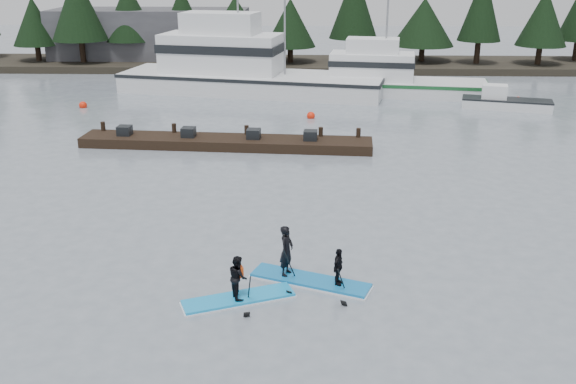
{
  "coord_description": "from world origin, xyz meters",
  "views": [
    {
      "loc": [
        0.7,
        -16.9,
        9.52
      ],
      "look_at": [
        0.0,
        6.0,
        1.1
      ],
      "focal_mm": 40.0,
      "sensor_mm": 36.0,
      "label": 1
    }
  ],
  "objects_px": {
    "paddleboard_solo": "(238,286)",
    "paddleboard_duo": "(308,267)",
    "fishing_boat_medium": "(388,86)",
    "floating_dock": "(226,142)",
    "fishing_boat_large": "(244,81)"
  },
  "relations": [
    {
      "from": "floating_dock",
      "to": "paddleboard_solo",
      "type": "xyz_separation_m",
      "value": [
        2.35,
        -16.19,
        0.22
      ]
    },
    {
      "from": "fishing_boat_large",
      "to": "floating_dock",
      "type": "relative_size",
      "value": 1.3
    },
    {
      "from": "paddleboard_duo",
      "to": "floating_dock",
      "type": "bearing_deg",
      "value": 127.45
    },
    {
      "from": "floating_dock",
      "to": "paddleboard_solo",
      "type": "distance_m",
      "value": 16.36
    },
    {
      "from": "fishing_boat_large",
      "to": "fishing_boat_medium",
      "type": "xyz_separation_m",
      "value": [
        10.62,
        -0.47,
        -0.26
      ]
    },
    {
      "from": "paddleboard_solo",
      "to": "paddleboard_duo",
      "type": "relative_size",
      "value": 0.88
    },
    {
      "from": "fishing_boat_medium",
      "to": "floating_dock",
      "type": "height_order",
      "value": "fishing_boat_medium"
    },
    {
      "from": "floating_dock",
      "to": "paddleboard_solo",
      "type": "bearing_deg",
      "value": -77.85
    },
    {
      "from": "floating_dock",
      "to": "paddleboard_duo",
      "type": "bearing_deg",
      "value": -69.81
    },
    {
      "from": "fishing_boat_medium",
      "to": "floating_dock",
      "type": "xyz_separation_m",
      "value": [
        -10.21,
        -14.4,
        -0.31
      ]
    },
    {
      "from": "floating_dock",
      "to": "paddleboard_duo",
      "type": "xyz_separation_m",
      "value": [
        4.37,
        -14.98,
        0.27
      ]
    },
    {
      "from": "fishing_boat_medium",
      "to": "paddleboard_solo",
      "type": "relative_size",
      "value": 4.11
    },
    {
      "from": "fishing_boat_large",
      "to": "fishing_boat_medium",
      "type": "height_order",
      "value": "fishing_boat_large"
    },
    {
      "from": "paddleboard_solo",
      "to": "fishing_boat_large",
      "type": "bearing_deg",
      "value": 73.27
    },
    {
      "from": "fishing_boat_large",
      "to": "paddleboard_duo",
      "type": "xyz_separation_m",
      "value": [
        4.78,
        -29.85,
        -0.3
      ]
    }
  ]
}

